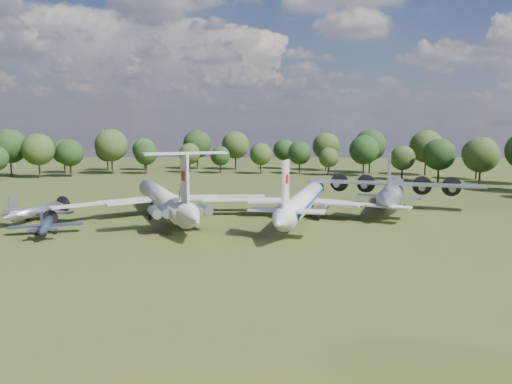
# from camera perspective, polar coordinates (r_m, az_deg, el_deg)

# --- Properties ---
(ground) EXTENTS (300.00, 300.00, 0.00)m
(ground) POSITION_cam_1_polar(r_m,az_deg,el_deg) (80.67, -8.39, -3.28)
(ground) COLOR #213A13
(ground) RESTS_ON ground
(il62_airliner) EXTENTS (50.51, 56.35, 4.54)m
(il62_airliner) POSITION_cam_1_polar(r_m,az_deg,el_deg) (84.31, -10.47, -1.27)
(il62_airliner) COLOR silver
(il62_airliner) RESTS_ON ground
(tu104_jet) EXTENTS (43.07, 51.53, 4.51)m
(tu104_jet) POSITION_cam_1_polar(r_m,az_deg,el_deg) (81.68, 5.39, -1.48)
(tu104_jet) COLOR silver
(tu104_jet) RESTS_ON ground
(an12_transport) EXTENTS (40.61, 43.04, 4.63)m
(an12_transport) POSITION_cam_1_polar(r_m,az_deg,el_deg) (94.45, 15.30, -0.42)
(an12_transport) COLOR #AAADB2
(an12_transport) RESTS_ON ground
(small_prop_west) EXTENTS (13.55, 15.84, 1.97)m
(small_prop_west) POSITION_cam_1_polar(r_m,az_deg,el_deg) (75.99, -22.87, -3.75)
(small_prop_west) COLOR black
(small_prop_west) RESTS_ON ground
(small_prop_northwest) EXTENTS (14.99, 18.27, 2.36)m
(small_prop_northwest) POSITION_cam_1_polar(r_m,az_deg,el_deg) (87.22, -23.82, -2.24)
(small_prop_northwest) COLOR #94969B
(small_prop_northwest) RESTS_ON ground
(person_on_il62) EXTENTS (0.80, 0.65, 1.88)m
(person_on_il62) POSITION_cam_1_polar(r_m,az_deg,el_deg) (71.51, -8.62, -0.25)
(person_on_il62) COLOR #9A824E
(person_on_il62) RESTS_ON il62_airliner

